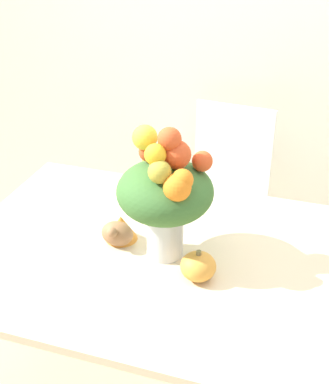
{
  "coord_description": "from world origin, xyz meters",
  "views": [
    {
      "loc": [
        0.46,
        -1.42,
        1.86
      ],
      "look_at": [
        -0.0,
        -0.0,
        1.02
      ],
      "focal_mm": 50.0,
      "sensor_mm": 36.0,
      "label": 1
    }
  ],
  "objects_px": {
    "flower_vase": "(165,193)",
    "pumpkin": "(198,266)",
    "dining_chair_near_window": "(223,200)",
    "turkey_figurine": "(120,230)"
  },
  "relations": [
    {
      "from": "flower_vase",
      "to": "pumpkin",
      "type": "distance_m",
      "value": 0.26
    },
    {
      "from": "pumpkin",
      "to": "turkey_figurine",
      "type": "relative_size",
      "value": 0.75
    },
    {
      "from": "flower_vase",
      "to": "pumpkin",
      "type": "relative_size",
      "value": 4.1
    },
    {
      "from": "flower_vase",
      "to": "turkey_figurine",
      "type": "xyz_separation_m",
      "value": [
        -0.18,
        0.03,
        -0.19
      ]
    },
    {
      "from": "flower_vase",
      "to": "turkey_figurine",
      "type": "bearing_deg",
      "value": 171.24
    },
    {
      "from": "turkey_figurine",
      "to": "dining_chair_near_window",
      "type": "xyz_separation_m",
      "value": [
        0.2,
        0.87,
        -0.33
      ]
    },
    {
      "from": "dining_chair_near_window",
      "to": "flower_vase",
      "type": "bearing_deg",
      "value": -86.61
    },
    {
      "from": "flower_vase",
      "to": "dining_chair_near_window",
      "type": "distance_m",
      "value": 1.03
    },
    {
      "from": "turkey_figurine",
      "to": "dining_chair_near_window",
      "type": "bearing_deg",
      "value": 77.14
    },
    {
      "from": "flower_vase",
      "to": "turkey_figurine",
      "type": "relative_size",
      "value": 3.07
    }
  ]
}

